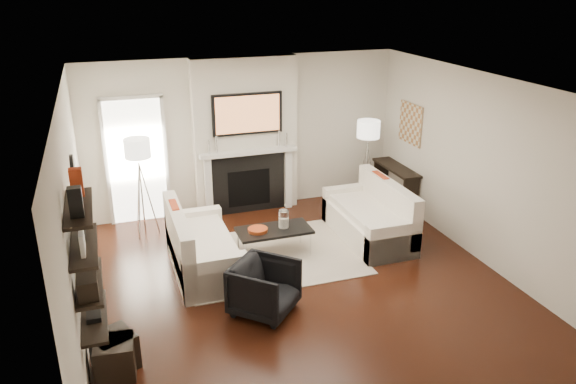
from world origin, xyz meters
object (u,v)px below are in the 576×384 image
object	(u,v)px
loveseat_right_base	(368,226)
ottoman_near	(115,351)
lamp_right_shade	(369,129)
coffee_table	(274,230)
armchair	(264,286)
lamp_left_shade	(137,148)
loveseat_left_base	(204,256)

from	to	relation	value
loveseat_right_base	ottoman_near	distance (m)	4.46
lamp_right_shade	ottoman_near	bearing A→B (deg)	-144.52
loveseat_right_base	ottoman_near	xyz separation A→B (m)	(-3.98, -2.01, -0.01)
coffee_table	lamp_right_shade	distance (m)	2.70
armchair	lamp_left_shade	xyz separation A→B (m)	(-1.20, 2.82, 1.08)
armchair	lamp_right_shade	world-z (taller)	lamp_right_shade
armchair	loveseat_left_base	bearing A→B (deg)	64.90
lamp_left_shade	lamp_right_shade	xyz separation A→B (m)	(3.90, -0.10, 0.00)
loveseat_left_base	lamp_left_shade	xyz separation A→B (m)	(-0.69, 1.51, 1.24)
loveseat_right_base	loveseat_left_base	bearing A→B (deg)	-175.77
loveseat_right_base	ottoman_near	bearing A→B (deg)	-153.21
loveseat_left_base	armchair	size ratio (longest dim) A/B	2.45
loveseat_left_base	ottoman_near	size ratio (longest dim) A/B	4.50
loveseat_left_base	lamp_right_shade	distance (m)	3.72
armchair	ottoman_near	bearing A→B (deg)	149.22
coffee_table	ottoman_near	world-z (taller)	coffee_table
loveseat_right_base	armchair	distance (m)	2.64
coffee_table	loveseat_right_base	bearing A→B (deg)	2.45
loveseat_right_base	lamp_left_shade	size ratio (longest dim) A/B	4.50
loveseat_right_base	coffee_table	xyz separation A→B (m)	(-1.59, -0.07, 0.19)
coffee_table	lamp_left_shade	xyz separation A→B (m)	(-1.77, 1.38, 1.05)
loveseat_left_base	lamp_right_shade	world-z (taller)	lamp_right_shade
loveseat_right_base	coffee_table	world-z (taller)	same
loveseat_left_base	ottoman_near	xyz separation A→B (m)	(-1.31, -1.81, -0.01)
armchair	ottoman_near	distance (m)	1.89
lamp_left_shade	lamp_right_shade	bearing A→B (deg)	-1.52
loveseat_right_base	coffee_table	size ratio (longest dim) A/B	1.64
lamp_right_shade	armchair	bearing A→B (deg)	-134.86
lamp_left_shade	lamp_right_shade	distance (m)	3.90
coffee_table	ottoman_near	size ratio (longest dim) A/B	2.75
loveseat_left_base	armchair	distance (m)	1.41
loveseat_right_base	ottoman_near	size ratio (longest dim) A/B	4.50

